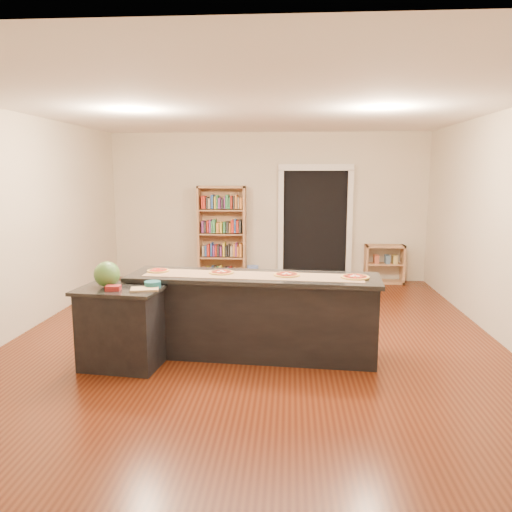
# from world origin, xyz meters

# --- Properties ---
(room) EXTENTS (6.00, 7.00, 2.80)m
(room) POSITION_xyz_m (0.00, 0.00, 1.40)
(room) COLOR beige
(room) RESTS_ON ground
(doorway) EXTENTS (1.40, 0.09, 2.21)m
(doorway) POSITION_xyz_m (0.90, 3.46, 1.20)
(doorway) COLOR black
(doorway) RESTS_ON room
(kitchen_island) EXTENTS (2.79, 0.76, 0.92)m
(kitchen_island) POSITION_xyz_m (0.03, -0.62, 0.46)
(kitchen_island) COLOR black
(kitchen_island) RESTS_ON ground
(side_counter) EXTENTS (0.87, 0.64, 0.86)m
(side_counter) POSITION_xyz_m (-1.34, -1.07, 0.43)
(side_counter) COLOR black
(side_counter) RESTS_ON ground
(bookshelf) EXTENTS (0.90, 0.32, 1.81)m
(bookshelf) POSITION_xyz_m (-0.86, 3.29, 0.90)
(bookshelf) COLOR tan
(bookshelf) RESTS_ON ground
(low_shelf) EXTENTS (0.72, 0.31, 0.72)m
(low_shelf) POSITION_xyz_m (2.20, 3.30, 0.36)
(low_shelf) COLOR tan
(low_shelf) RESTS_ON ground
(waste_bin) EXTENTS (0.22, 0.22, 0.32)m
(waste_bin) POSITION_xyz_m (-0.27, 3.17, 0.16)
(waste_bin) COLOR #688CE8
(waste_bin) RESTS_ON ground
(kraft_paper) EXTENTS (2.45, 0.63, 0.00)m
(kraft_paper) POSITION_xyz_m (0.02, -0.65, 0.92)
(kraft_paper) COLOR #9D7551
(kraft_paper) RESTS_ON kitchen_island
(watermelon) EXTENTS (0.27, 0.27, 0.27)m
(watermelon) POSITION_xyz_m (-1.48, -1.04, 1.00)
(watermelon) COLOR #144214
(watermelon) RESTS_ON side_counter
(cutting_board) EXTENTS (0.31, 0.24, 0.02)m
(cutting_board) POSITION_xyz_m (-1.05, -1.16, 0.87)
(cutting_board) COLOR tan
(cutting_board) RESTS_ON side_counter
(package_red) EXTENTS (0.15, 0.12, 0.05)m
(package_red) POSITION_xyz_m (-1.36, -1.20, 0.89)
(package_red) COLOR maroon
(package_red) RESTS_ON side_counter
(package_teal) EXTENTS (0.17, 0.17, 0.06)m
(package_teal) POSITION_xyz_m (-1.00, -1.03, 0.89)
(package_teal) COLOR #195966
(package_teal) RESTS_ON side_counter
(pizza_a) EXTENTS (0.27, 0.27, 0.02)m
(pizza_a) POSITION_xyz_m (-1.08, -0.50, 0.93)
(pizza_a) COLOR tan
(pizza_a) RESTS_ON kitchen_island
(pizza_b) EXTENTS (0.29, 0.29, 0.02)m
(pizza_b) POSITION_xyz_m (-0.34, -0.55, 0.93)
(pizza_b) COLOR tan
(pizza_b) RESTS_ON kitchen_island
(pizza_c) EXTENTS (0.30, 0.30, 0.02)m
(pizza_c) POSITION_xyz_m (0.40, -0.63, 0.93)
(pizza_c) COLOR tan
(pizza_c) RESTS_ON kitchen_island
(pizza_d) EXTENTS (0.32, 0.32, 0.02)m
(pizza_d) POSITION_xyz_m (1.14, -0.70, 0.93)
(pizza_d) COLOR tan
(pizza_d) RESTS_ON kitchen_island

